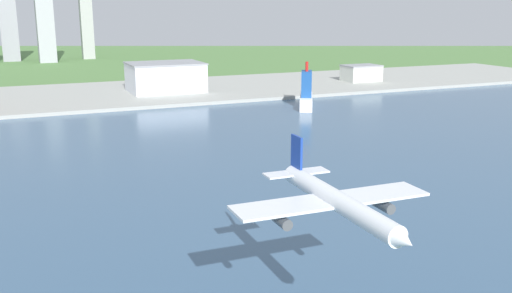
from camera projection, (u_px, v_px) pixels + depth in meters
ground_plane at (200, 150)px, 272.18m from camera, size 2400.00×2400.00×0.00m
water_bay at (249, 185)px, 218.75m from camera, size 840.00×360.00×0.15m
industrial_pier at (122, 94)px, 441.03m from camera, size 840.00×140.00×2.50m
airplane_landing at (337, 201)px, 103.52m from camera, size 38.03×40.67×12.14m
ferry_boat at (306, 94)px, 384.96m from camera, size 26.66×39.56×31.13m
warehouse_main at (165, 77)px, 442.79m from camera, size 55.83×42.41×22.20m
warehouse_annex at (361, 73)px, 505.52m from camera, size 31.24×22.58×14.09m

